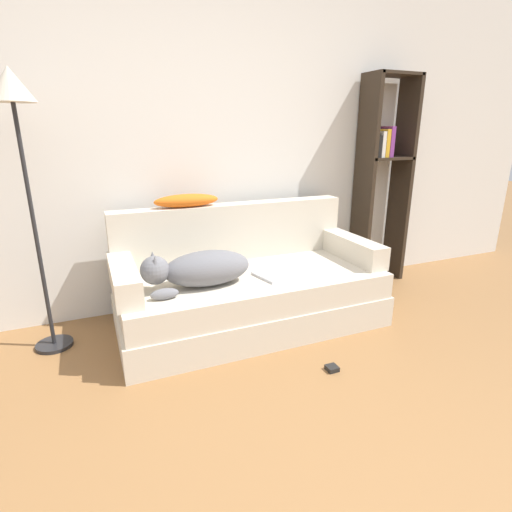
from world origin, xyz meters
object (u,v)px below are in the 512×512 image
object	(u,v)px
throw_pillow	(187,201)
floor_lamp	(17,123)
laptop	(281,273)
power_adapter	(332,368)
dog	(199,269)
couch	(251,299)
bookshelf	(383,170)

from	to	relation	value
throw_pillow	floor_lamp	xyz separation A→B (m)	(-0.96, -0.17, 0.51)
laptop	floor_lamp	xyz separation A→B (m)	(-1.48, 0.31, 0.98)
laptop	power_adapter	size ratio (longest dim) A/B	5.83
power_adapter	floor_lamp	bearing A→B (deg)	148.10
dog	throw_pillow	size ratio (longest dim) A/B	1.50
couch	power_adapter	size ratio (longest dim) A/B	27.87
laptop	bookshelf	xyz separation A→B (m)	(1.24, 0.52, 0.61)
floor_lamp	dog	bearing A→B (deg)	-18.31
couch	laptop	size ratio (longest dim) A/B	4.78
throw_pillow	bookshelf	size ratio (longest dim) A/B	0.26
laptop	couch	bearing A→B (deg)	135.71
couch	bookshelf	size ratio (longest dim) A/B	1.03
couch	floor_lamp	distance (m)	1.77
couch	floor_lamp	bearing A→B (deg)	171.29
dog	power_adapter	world-z (taller)	dog
couch	throw_pillow	distance (m)	0.84
bookshelf	floor_lamp	bearing A→B (deg)	-175.62
floor_lamp	laptop	bearing A→B (deg)	-11.82
floor_lamp	couch	bearing A→B (deg)	-8.71
couch	throw_pillow	world-z (taller)	throw_pillow
dog	throw_pillow	xyz separation A→B (m)	(0.05, 0.47, 0.36)
dog	power_adapter	bearing A→B (deg)	-46.75
couch	power_adapter	distance (m)	0.79
laptop	power_adapter	xyz separation A→B (m)	(0.03, -0.63, -0.39)
dog	power_adapter	distance (m)	1.00
couch	bookshelf	bearing A→B (deg)	15.95
dog	bookshelf	xyz separation A→B (m)	(1.82, 0.51, 0.50)
dog	bookshelf	distance (m)	1.95
bookshelf	floor_lamp	xyz separation A→B (m)	(-2.72, -0.21, 0.37)
laptop	bookshelf	world-z (taller)	bookshelf
couch	laptop	xyz separation A→B (m)	(0.18, -0.11, 0.21)
throw_pillow	floor_lamp	distance (m)	1.10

